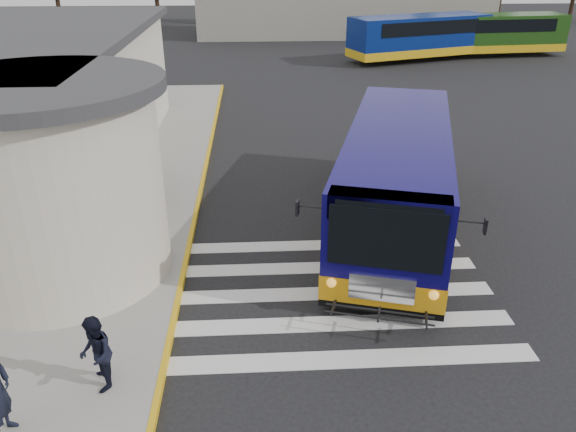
{
  "coord_description": "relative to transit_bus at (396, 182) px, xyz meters",
  "views": [
    {
      "loc": [
        -2.1,
        -12.07,
        7.6
      ],
      "look_at": [
        -1.44,
        -0.5,
        1.96
      ],
      "focal_mm": 35.0,
      "sensor_mm": 36.0,
      "label": 1
    }
  ],
  "objects": [
    {
      "name": "ground",
      "position": [
        -1.85,
        -2.64,
        -1.43
      ],
      "size": [
        140.0,
        140.0,
        0.0
      ],
      "primitive_type": "plane",
      "color": "black",
      "rests_on": "ground"
    },
    {
      "name": "sidewalk",
      "position": [
        -10.85,
        1.36,
        -1.36
      ],
      "size": [
        10.0,
        34.0,
        0.15
      ],
      "primitive_type": "cube",
      "color": "gray",
      "rests_on": "ground"
    },
    {
      "name": "curb_strip",
      "position": [
        -5.9,
        1.36,
        -1.35
      ],
      "size": [
        0.12,
        34.0,
        0.16
      ],
      "primitive_type": "cube",
      "color": "gold",
      "rests_on": "ground"
    },
    {
      "name": "crosswalk",
      "position": [
        -2.35,
        -3.44,
        -1.43
      ],
      "size": [
        8.0,
        5.35,
        0.01
      ],
      "color": "silver",
      "rests_on": "ground"
    },
    {
      "name": "depot_building",
      "position": [
        4.15,
        39.36,
        0.67
      ],
      "size": [
        26.4,
        8.4,
        4.2
      ],
      "color": "gray",
      "rests_on": "ground"
    },
    {
      "name": "transit_bus",
      "position": [
        0.0,
        0.0,
        0.0
      ],
      "size": [
        5.89,
        10.93,
        3.0
      ],
      "rotation": [
        0.0,
        0.0,
        -0.28
      ],
      "color": "#0C0754",
      "rests_on": "ground"
    },
    {
      "name": "pedestrian_b",
      "position": [
        -6.97,
        -6.49,
        -0.53
      ],
      "size": [
        0.76,
        0.87,
        1.52
      ],
      "primitive_type": "imported",
      "rotation": [
        0.0,
        0.0,
        -1.28
      ],
      "color": "black",
      "rests_on": "sidewalk"
    },
    {
      "name": "far_bus_a",
      "position": [
        7.76,
        26.15,
        0.28
      ],
      "size": [
        10.63,
        6.04,
        2.64
      ],
      "rotation": [
        0.0,
        0.0,
        1.9
      ],
      "color": "navy",
      "rests_on": "ground"
    },
    {
      "name": "far_bus_b",
      "position": [
        14.0,
        27.62,
        0.22
      ],
      "size": [
        10.1,
        3.72,
        2.55
      ],
      "rotation": [
        0.0,
        0.0,
        1.67
      ],
      "color": "#1C4111",
      "rests_on": "ground"
    }
  ]
}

